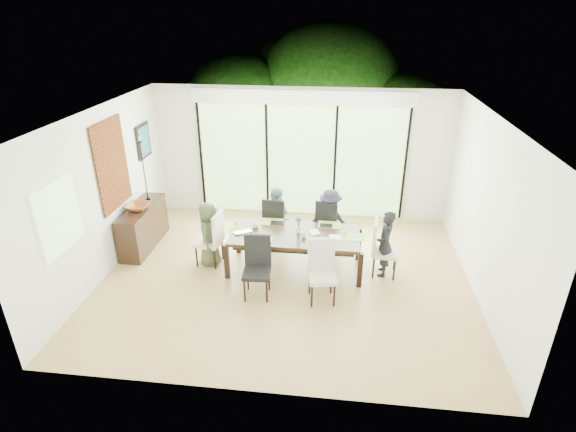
# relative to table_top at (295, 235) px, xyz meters

# --- Properties ---
(floor) EXTENTS (6.00, 5.00, 0.01)m
(floor) POSITION_rel_table_top_xyz_m (-0.12, -0.28, -0.64)
(floor) COLOR olive
(floor) RESTS_ON ground
(ceiling) EXTENTS (6.00, 5.00, 0.01)m
(ceiling) POSITION_rel_table_top_xyz_m (-0.12, -0.28, 2.07)
(ceiling) COLOR white
(ceiling) RESTS_ON wall_back
(wall_back) EXTENTS (6.00, 0.02, 2.70)m
(wall_back) POSITION_rel_table_top_xyz_m (-0.12, 2.23, 0.71)
(wall_back) COLOR silver
(wall_back) RESTS_ON floor
(wall_front) EXTENTS (6.00, 0.02, 2.70)m
(wall_front) POSITION_rel_table_top_xyz_m (-0.12, -2.79, 0.71)
(wall_front) COLOR white
(wall_front) RESTS_ON floor
(wall_left) EXTENTS (0.02, 5.00, 2.70)m
(wall_left) POSITION_rel_table_top_xyz_m (-3.13, -0.28, 0.71)
(wall_left) COLOR white
(wall_left) RESTS_ON floor
(wall_right) EXTENTS (0.02, 5.00, 2.70)m
(wall_right) POSITION_rel_table_top_xyz_m (2.89, -0.28, 0.71)
(wall_right) COLOR beige
(wall_right) RESTS_ON floor
(glass_doors) EXTENTS (4.20, 0.02, 2.30)m
(glass_doors) POSITION_rel_table_top_xyz_m (-0.12, 2.19, 0.56)
(glass_doors) COLOR #598C3F
(glass_doors) RESTS_ON wall_back
(blinds_header) EXTENTS (4.40, 0.06, 0.28)m
(blinds_header) POSITION_rel_table_top_xyz_m (-0.12, 2.18, 1.86)
(blinds_header) COLOR white
(blinds_header) RESTS_ON wall_back
(mullion_a) EXTENTS (0.05, 0.04, 2.30)m
(mullion_a) POSITION_rel_table_top_xyz_m (-2.22, 2.18, 0.56)
(mullion_a) COLOR black
(mullion_a) RESTS_ON wall_back
(mullion_b) EXTENTS (0.05, 0.04, 2.30)m
(mullion_b) POSITION_rel_table_top_xyz_m (-0.82, 2.18, 0.56)
(mullion_b) COLOR black
(mullion_b) RESTS_ON wall_back
(mullion_c) EXTENTS (0.05, 0.04, 2.30)m
(mullion_c) POSITION_rel_table_top_xyz_m (0.58, 2.18, 0.56)
(mullion_c) COLOR black
(mullion_c) RESTS_ON wall_back
(mullion_d) EXTENTS (0.05, 0.04, 2.30)m
(mullion_d) POSITION_rel_table_top_xyz_m (1.98, 2.18, 0.56)
(mullion_d) COLOR black
(mullion_d) RESTS_ON wall_back
(side_window) EXTENTS (0.02, 0.90, 1.00)m
(side_window) POSITION_rel_table_top_xyz_m (-3.09, -1.48, 0.86)
(side_window) COLOR #8CAD7F
(side_window) RESTS_ON wall_left
(deck) EXTENTS (6.00, 1.80, 0.10)m
(deck) POSITION_rel_table_top_xyz_m (-0.12, 3.12, -0.69)
(deck) COLOR #513C22
(deck) RESTS_ON ground
(rail_top) EXTENTS (6.00, 0.08, 0.06)m
(rail_top) POSITION_rel_table_top_xyz_m (-0.12, 3.92, -0.09)
(rail_top) COLOR brown
(rail_top) RESTS_ON deck
(foliage_left) EXTENTS (3.20, 3.20, 3.20)m
(foliage_left) POSITION_rel_table_top_xyz_m (-1.92, 4.92, 0.80)
(foliage_left) COLOR #14380F
(foliage_left) RESTS_ON ground
(foliage_mid) EXTENTS (4.00, 4.00, 4.00)m
(foliage_mid) POSITION_rel_table_top_xyz_m (0.28, 5.52, 1.16)
(foliage_mid) COLOR #14380F
(foliage_mid) RESTS_ON ground
(foliage_right) EXTENTS (2.80, 2.80, 2.80)m
(foliage_right) POSITION_rel_table_top_xyz_m (2.08, 4.72, 0.62)
(foliage_right) COLOR #14380F
(foliage_right) RESTS_ON ground
(foliage_far) EXTENTS (3.60, 3.60, 3.60)m
(foliage_far) POSITION_rel_table_top_xyz_m (-0.72, 6.22, 0.98)
(foliage_far) COLOR #14380F
(foliage_far) RESTS_ON ground
(table_top) EXTENTS (2.13, 0.98, 0.05)m
(table_top) POSITION_rel_table_top_xyz_m (0.00, 0.00, 0.00)
(table_top) COLOR black
(table_top) RESTS_ON floor
(table_apron) EXTENTS (1.95, 0.80, 0.09)m
(table_apron) POSITION_rel_table_top_xyz_m (0.00, 0.00, -0.08)
(table_apron) COLOR black
(table_apron) RESTS_ON floor
(table_leg_fl) EXTENTS (0.08, 0.08, 0.61)m
(table_leg_fl) POSITION_rel_table_top_xyz_m (-1.08, -0.43, -0.33)
(table_leg_fl) COLOR black
(table_leg_fl) RESTS_ON floor
(table_leg_fr) EXTENTS (0.08, 0.08, 0.61)m
(table_leg_fr) POSITION_rel_table_top_xyz_m (1.08, -0.43, -0.33)
(table_leg_fr) COLOR black
(table_leg_fr) RESTS_ON floor
(table_leg_bl) EXTENTS (0.08, 0.08, 0.61)m
(table_leg_bl) POSITION_rel_table_top_xyz_m (-1.08, 0.43, -0.33)
(table_leg_bl) COLOR black
(table_leg_bl) RESTS_ON floor
(table_leg_br) EXTENTS (0.08, 0.08, 0.61)m
(table_leg_br) POSITION_rel_table_top_xyz_m (1.08, 0.43, -0.33)
(table_leg_br) COLOR black
(table_leg_br) RESTS_ON floor
(chair_left_end) EXTENTS (0.46, 0.46, 0.98)m
(chair_left_end) POSITION_rel_table_top_xyz_m (-1.50, 0.00, -0.15)
(chair_left_end) COLOR white
(chair_left_end) RESTS_ON floor
(chair_right_end) EXTENTS (0.45, 0.45, 0.98)m
(chair_right_end) POSITION_rel_table_top_xyz_m (1.50, 0.00, -0.15)
(chair_right_end) COLOR silver
(chair_right_end) RESTS_ON floor
(chair_far_left) EXTENTS (0.45, 0.45, 0.98)m
(chair_far_left) POSITION_rel_table_top_xyz_m (-0.45, 0.85, -0.15)
(chair_far_left) COLOR black
(chair_far_left) RESTS_ON floor
(chair_far_right) EXTENTS (0.52, 0.52, 0.98)m
(chair_far_right) POSITION_rel_table_top_xyz_m (0.55, 0.85, -0.15)
(chair_far_right) COLOR black
(chair_far_right) RESTS_ON floor
(chair_near_left) EXTENTS (0.43, 0.43, 0.98)m
(chair_near_left) POSITION_rel_table_top_xyz_m (-0.50, -0.87, -0.15)
(chair_near_left) COLOR black
(chair_near_left) RESTS_ON floor
(chair_near_right) EXTENTS (0.47, 0.47, 0.98)m
(chair_near_right) POSITION_rel_table_top_xyz_m (0.50, -0.87, -0.15)
(chair_near_right) COLOR silver
(chair_near_right) RESTS_ON floor
(person_left_end) EXTENTS (0.36, 0.55, 1.14)m
(person_left_end) POSITION_rel_table_top_xyz_m (-1.48, 0.00, -0.07)
(person_left_end) COLOR #444D33
(person_left_end) RESTS_ON floor
(person_right_end) EXTENTS (0.38, 0.56, 1.14)m
(person_right_end) POSITION_rel_table_top_xyz_m (1.48, 0.00, -0.07)
(person_right_end) COLOR black
(person_right_end) RESTS_ON floor
(person_far_left) EXTENTS (0.58, 0.42, 1.14)m
(person_far_left) POSITION_rel_table_top_xyz_m (-0.45, 0.83, -0.07)
(person_far_left) COLOR #7B9BB1
(person_far_left) RESTS_ON floor
(person_far_right) EXTENTS (0.59, 0.44, 1.14)m
(person_far_right) POSITION_rel_table_top_xyz_m (0.55, 0.83, -0.07)
(person_far_right) COLOR #261F2F
(person_far_right) RESTS_ON floor
(placemat_left) EXTENTS (0.39, 0.28, 0.01)m
(placemat_left) POSITION_rel_table_top_xyz_m (-0.95, 0.00, 0.03)
(placemat_left) COLOR olive
(placemat_left) RESTS_ON table_top
(placemat_right) EXTENTS (0.39, 0.28, 0.01)m
(placemat_right) POSITION_rel_table_top_xyz_m (0.95, 0.00, 0.03)
(placemat_right) COLOR #89C647
(placemat_right) RESTS_ON table_top
(placemat_far_l) EXTENTS (0.39, 0.28, 0.01)m
(placemat_far_l) POSITION_rel_table_top_xyz_m (-0.45, 0.40, 0.03)
(placemat_far_l) COLOR #9BAD3D
(placemat_far_l) RESTS_ON table_top
(placemat_far_r) EXTENTS (0.39, 0.28, 0.01)m
(placemat_far_r) POSITION_rel_table_top_xyz_m (0.55, 0.40, 0.03)
(placemat_far_r) COLOR #7BB03F
(placemat_far_r) RESTS_ON table_top
(placemat_paper) EXTENTS (0.39, 0.28, 0.01)m
(placemat_paper) POSITION_rel_table_top_xyz_m (-0.55, -0.30, 0.03)
(placemat_paper) COLOR white
(placemat_paper) RESTS_ON table_top
(tablet_far_l) EXTENTS (0.23, 0.16, 0.01)m
(tablet_far_l) POSITION_rel_table_top_xyz_m (-0.35, 0.35, 0.04)
(tablet_far_l) COLOR black
(tablet_far_l) RESTS_ON table_top
(tablet_far_r) EXTENTS (0.21, 0.15, 0.01)m
(tablet_far_r) POSITION_rel_table_top_xyz_m (0.50, 0.35, 0.04)
(tablet_far_r) COLOR black
(tablet_far_r) RESTS_ON table_top
(papers) EXTENTS (0.27, 0.20, 0.00)m
(papers) POSITION_rel_table_top_xyz_m (0.70, -0.05, 0.03)
(papers) COLOR white
(papers) RESTS_ON table_top
(platter_base) EXTENTS (0.23, 0.23, 0.02)m
(platter_base) POSITION_rel_table_top_xyz_m (-0.55, -0.30, 0.04)
(platter_base) COLOR white
(platter_base) RESTS_ON table_top
(platter_snacks) EXTENTS (0.18, 0.18, 0.01)m
(platter_snacks) POSITION_rel_table_top_xyz_m (-0.55, -0.30, 0.06)
(platter_snacks) COLOR orange
(platter_snacks) RESTS_ON table_top
(vase) EXTENTS (0.07, 0.07, 0.11)m
(vase) POSITION_rel_table_top_xyz_m (0.05, 0.05, 0.08)
(vase) COLOR silver
(vase) RESTS_ON table_top
(hyacinth_stems) EXTENTS (0.04, 0.04, 0.14)m
(hyacinth_stems) POSITION_rel_table_top_xyz_m (0.05, 0.05, 0.19)
(hyacinth_stems) COLOR #337226
(hyacinth_stems) RESTS_ON table_top
(hyacinth_blooms) EXTENTS (0.10, 0.10, 0.10)m
(hyacinth_blooms) POSITION_rel_table_top_xyz_m (0.05, 0.05, 0.28)
(hyacinth_blooms) COLOR #5257CE
(hyacinth_blooms) RESTS_ON table_top
(laptop) EXTENTS (0.35, 0.32, 0.02)m
(laptop) POSITION_rel_table_top_xyz_m (-0.85, -0.10, 0.04)
(laptop) COLOR silver
(laptop) RESTS_ON table_top
(cup_a) EXTENTS (0.15, 0.15, 0.09)m
(cup_a) POSITION_rel_table_top_xyz_m (-0.70, 0.15, 0.07)
(cup_a) COLOR white
(cup_a) RESTS_ON table_top
(cup_b) EXTENTS (0.11, 0.11, 0.08)m
(cup_b) POSITION_rel_table_top_xyz_m (0.15, -0.10, 0.07)
(cup_b) COLOR white
(cup_b) RESTS_ON table_top
(cup_c) EXTENTS (0.12, 0.12, 0.09)m
(cup_c) POSITION_rel_table_top_xyz_m (0.80, 0.10, 0.07)
(cup_c) COLOR white
(cup_c) RESTS_ON table_top
(book) EXTENTS (0.20, 0.24, 0.02)m
(book) POSITION_rel_table_top_xyz_m (0.25, 0.05, 0.03)
(book) COLOR white
(book) RESTS_ON table_top
(sideboard) EXTENTS (0.40, 1.41, 0.79)m
(sideboard) POSITION_rel_table_top_xyz_m (-2.88, 0.47, -0.24)
(sideboard) COLOR black
(sideboard) RESTS_ON floor
(bowl) EXTENTS (0.42, 0.42, 0.10)m
(bowl) POSITION_rel_table_top_xyz_m (-2.88, 0.37, 0.20)
(bowl) COLOR #944E20
(bowl) RESTS_ON sideboard
(candlestick_base) EXTENTS (0.09, 0.09, 0.04)m
(candlestick_base) POSITION_rel_table_top_xyz_m (-2.88, 0.82, 0.17)
(candlestick_base) COLOR black
(candlestick_base) RESTS_ON sideboard
(candlestick_shaft) EXTENTS (0.02, 0.02, 1.10)m
(candlestick_shaft) POSITION_rel_table_top_xyz_m (-2.88, 0.82, 0.73)
(candlestick_shaft) COLOR black
(candlestick_shaft) RESTS_ON sideboard
(candlestick_pan) EXTENTS (0.09, 0.09, 0.03)m
(candlestick_pan) POSITION_rel_table_top_xyz_m (-2.88, 0.82, 1.27)
(candlestick_pan) COLOR black
(candlestick_pan) RESTS_ON sideboard
(candle) EXTENTS (0.03, 0.03, 0.09)m
(candle) POSITION_rel_table_top_xyz_m (-2.88, 0.82, 1.33)
(candle) COLOR silver
(candle) RESTS_ON sideboard
(tapestry) EXTENTS (0.02, 1.00, 1.50)m
(tapestry) POSITION_rel_table_top_xyz_m (-3.09, 0.12, 1.06)
(tapestry) COLOR #8F3B14
(tapestry) RESTS_ON wall_left
(art_frame) EXTENTS (0.03, 0.55, 0.65)m
(art_frame) POSITION_rel_table_top_xyz_m (-3.09, 1.42, 1.11)
(art_frame) COLOR black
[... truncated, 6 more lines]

